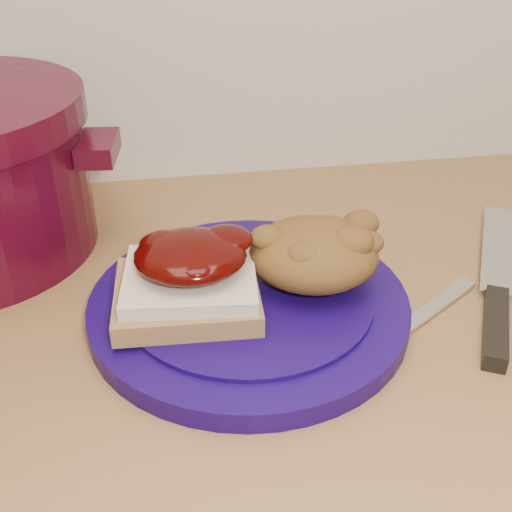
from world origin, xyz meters
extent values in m
cylinder|color=#140546|center=(0.02, 1.49, 0.91)|extent=(0.33, 0.33, 0.02)
cube|color=olive|center=(-0.04, 1.48, 0.93)|extent=(0.13, 0.11, 0.02)
cube|color=beige|center=(-0.03, 1.48, 0.95)|extent=(0.12, 0.11, 0.01)
ellipsoid|color=black|center=(-0.03, 1.49, 0.97)|extent=(0.11, 0.10, 0.03)
ellipsoid|color=brown|center=(0.08, 1.50, 0.95)|extent=(0.13, 0.12, 0.06)
cube|color=black|center=(0.23, 1.43, 0.91)|extent=(0.07, 0.10, 0.02)
cube|color=silver|center=(0.30, 1.55, 0.91)|extent=(0.11, 0.17, 0.00)
cube|color=silver|center=(0.16, 1.45, 0.90)|extent=(0.16, 0.12, 0.00)
cube|color=#380514|center=(-0.11, 1.64, 1.01)|extent=(0.04, 0.07, 0.02)
camera|label=1|loc=(-0.05, 1.02, 1.26)|focal=45.00mm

